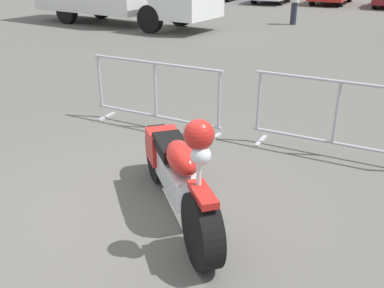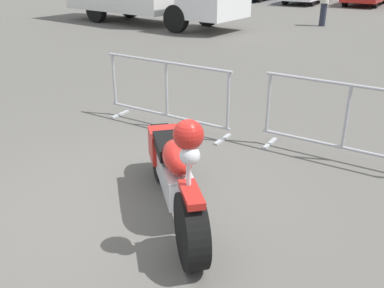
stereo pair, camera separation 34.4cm
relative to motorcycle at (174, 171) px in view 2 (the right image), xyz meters
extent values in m
plane|color=#54514C|center=(-0.54, -0.18, -0.51)|extent=(120.00, 120.00, 0.00)
cylinder|color=black|center=(0.53, -0.64, -0.16)|extent=(0.59, 0.65, 0.69)
cylinder|color=black|center=(-0.53, 0.64, -0.16)|extent=(0.59, 0.65, 0.69)
cube|color=silver|center=(0.00, 0.00, -0.06)|extent=(0.78, 0.86, 0.30)
ellipsoid|color=#B21E19|center=(0.12, -0.15, 0.24)|extent=(0.60, 0.64, 0.28)
cube|color=black|center=(-0.12, 0.15, 0.20)|extent=(0.59, 0.62, 0.13)
cube|color=#B21E19|center=(-0.36, 0.43, 0.05)|extent=(0.51, 0.52, 0.34)
cube|color=#B21E19|center=(0.53, -0.64, 0.20)|extent=(0.39, 0.43, 0.06)
cylinder|color=silver|center=(0.47, -0.56, 0.35)|extent=(0.06, 0.06, 0.48)
sphere|color=silver|center=(0.50, -0.60, 0.53)|extent=(0.17, 0.17, 0.17)
sphere|color=#B21E19|center=(0.47, -0.56, 0.69)|extent=(0.26, 0.26, 0.26)
cylinder|color=#9EA0A5|center=(-1.34, 2.13, 0.54)|extent=(2.26, 0.23, 0.04)
cylinder|color=#9EA0A5|center=(-1.34, 2.13, -0.31)|extent=(2.26, 0.23, 0.04)
cylinder|color=#9EA0A5|center=(-2.42, 2.22, 0.12)|extent=(0.05, 0.05, 0.85)
cylinder|color=#9EA0A5|center=(-1.34, 2.13, 0.12)|extent=(0.05, 0.05, 0.85)
cylinder|color=#9EA0A5|center=(-0.27, 2.03, 0.12)|extent=(0.05, 0.05, 0.85)
cube|color=#9EA0A5|center=(-2.35, 2.21, -0.49)|extent=(0.10, 0.44, 0.03)
cube|color=#9EA0A5|center=(-0.34, 2.04, -0.49)|extent=(0.10, 0.44, 0.03)
cylinder|color=#9EA0A5|center=(1.35, 2.13, 0.54)|extent=(2.26, 0.23, 0.04)
cylinder|color=#9EA0A5|center=(1.35, 2.13, -0.31)|extent=(2.26, 0.23, 0.04)
cylinder|color=#9EA0A5|center=(0.27, 2.22, 0.12)|extent=(0.05, 0.05, 0.85)
cylinder|color=#9EA0A5|center=(1.35, 2.13, 0.12)|extent=(0.05, 0.05, 0.85)
cube|color=#9EA0A5|center=(0.34, 2.21, -0.49)|extent=(0.10, 0.44, 0.03)
cylinder|color=black|center=(-5.40, 12.09, -0.03)|extent=(0.99, 0.44, 0.96)
cylinder|color=black|center=(-5.73, 10.18, -0.03)|extent=(0.99, 0.44, 0.96)
cylinder|color=black|center=(-9.56, 12.81, -0.03)|extent=(0.99, 0.44, 0.96)
cylinder|color=black|center=(-9.89, 10.91, -0.03)|extent=(0.99, 0.44, 0.96)
cylinder|color=black|center=(-3.46, 21.10, -0.18)|extent=(0.28, 0.68, 0.66)
cylinder|color=black|center=(-1.84, 21.78, -0.17)|extent=(0.28, 0.68, 0.67)
cylinder|color=black|center=(-0.32, 21.65, -0.17)|extent=(0.28, 0.68, 0.67)
cylinder|color=#262838|center=(-1.46, 14.18, -0.08)|extent=(0.30, 0.30, 0.85)
camera|label=1|loc=(1.66, -3.52, 2.03)|focal=40.00mm
camera|label=2|loc=(1.97, -3.37, 2.03)|focal=40.00mm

